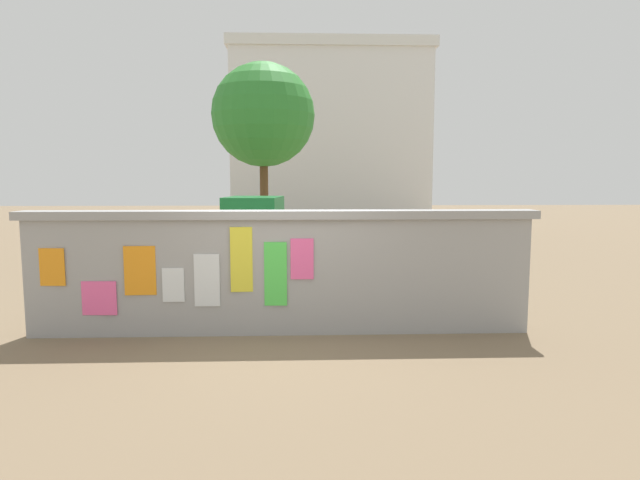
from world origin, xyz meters
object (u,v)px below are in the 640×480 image
Objects in this scene: bicycle_near at (160,260)px; tree_roadside at (263,115)px; motorcycle at (115,287)px; person_walking at (326,255)px; bicycle_far at (432,283)px; auto_rickshaw_truck at (297,238)px; person_bystander at (198,259)px.

bicycle_near is 0.29× the size of tree_roadside.
motorcycle is 3.57m from person_walking.
person_walking is (-1.97, -0.60, 0.62)m from bicycle_far.
bicycle_near is 6.22m from tree_roadside.
bicycle_near reaches higher than motorcycle.
auto_rickshaw_truck is 2.19× the size of bicycle_near.
motorcycle is 5.54m from bicycle_far.
person_walking reaches higher than motorcycle.
bicycle_far is 4.20m from person_bystander.
tree_roadside is (0.53, 8.45, 3.22)m from person_bystander.
bicycle_near is 6.49m from bicycle_far.
bicycle_near is 5.29m from person_walking.
bicycle_far is 2.15m from person_walking.
bicycle_far is at bearing 16.83° from person_walking.
auto_rickshaw_truck is 3.72m from bicycle_far.
person_walking is 0.28× the size of tree_roadside.
bicycle_far is at bearing -28.66° from bicycle_near.
tree_roadside is at bearing 86.41° from person_bystander.
tree_roadside reaches higher than bicycle_near.
bicycle_near is at bearing 135.12° from person_walking.
auto_rickshaw_truck is 2.31× the size of person_bystander.
bicycle_far is 9.12m from tree_roadside.
person_bystander reaches higher than motorcycle.
person_walking is at bearing 0.29° from motorcycle.
person_bystander is (-1.57, -3.69, 0.09)m from auto_rickshaw_truck.
tree_roadside reaches higher than motorcycle.
person_walking is 1.00× the size of person_bystander.
person_bystander is at bearing -93.59° from tree_roadside.
auto_rickshaw_truck is 2.19× the size of bicycle_far.
motorcycle is 3.73m from bicycle_near.
bicycle_far is 0.29× the size of tree_roadside.
bicycle_near is 1.00× the size of bicycle_far.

